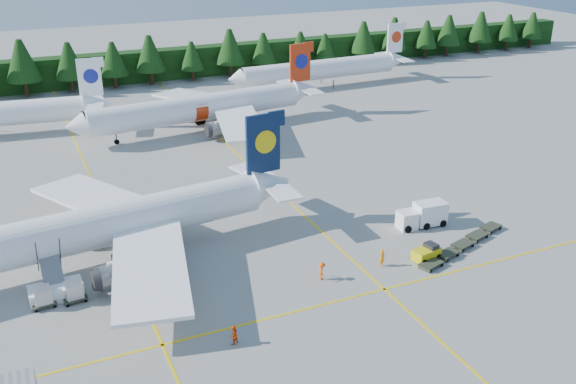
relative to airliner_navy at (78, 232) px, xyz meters
name	(u,v)px	position (x,y,z in m)	size (l,w,h in m)	color
ground	(295,272)	(17.97, -9.06, -3.61)	(320.00, 320.00, 0.00)	#A1A19B
taxi_stripe_a	(107,214)	(3.97, 10.94, -3.60)	(0.25, 120.00, 0.01)	yellow
taxi_stripe_b	(272,186)	(23.97, 10.94, -3.60)	(0.25, 120.00, 0.01)	yellow
taxi_stripe_cross	(324,304)	(17.97, -15.06, -3.60)	(80.00, 0.25, 0.01)	yellow
treeline_hedge	(125,67)	(17.97, 72.94, -0.61)	(220.00, 4.00, 6.00)	black
airliner_navy	(78,232)	(0.00, 0.00, 0.00)	(41.17, 33.69, 11.99)	white
airliner_red	(193,109)	(21.53, 36.36, -0.09)	(40.12, 32.84, 11.69)	white
airliner_far_right	(314,70)	(50.56, 53.79, -0.14)	(38.05, 5.45, 11.06)	white
airstairs	(55,287)	(-2.81, -4.32, -2.72)	(4.58, 6.22, 4.06)	white
service_truck	(422,215)	(34.35, -5.66, -2.33)	(5.44, 2.29, 2.57)	silver
baggage_tug	(427,253)	(30.55, -12.04, -2.89)	(2.96, 1.94, 1.47)	#D6C30B
dolly_train	(463,244)	(35.29, -11.47, -3.19)	(12.91, 5.94, 0.13)	#353829
uld_pair	(59,293)	(-2.65, -5.79, -2.59)	(4.59, 1.89, 1.50)	#353829
crew_a	(382,258)	(25.97, -11.36, -2.74)	(0.63, 0.41, 1.72)	orange
crew_b	(233,335)	(9.08, -17.11, -2.80)	(0.78, 0.61, 1.61)	#FF4505
crew_c	(322,271)	(19.64, -11.28, -2.74)	(0.71, 0.48, 1.73)	#FF5105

